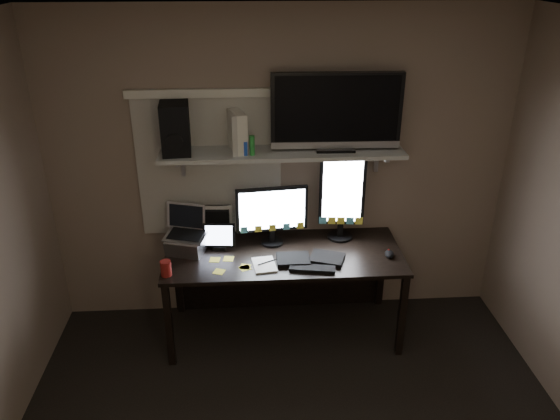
{
  "coord_description": "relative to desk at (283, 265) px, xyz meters",
  "views": [
    {
      "loc": [
        -0.26,
        -2.18,
        2.8
      ],
      "look_at": [
        -0.04,
        1.25,
        1.17
      ],
      "focal_mm": 35.0,
      "sensor_mm": 36.0,
      "label": 1
    }
  ],
  "objects": [
    {
      "name": "monitor_portrait",
      "position": [
        0.47,
        0.1,
        0.53
      ],
      "size": [
        0.36,
        0.1,
        0.71
      ],
      "primitive_type": "cube",
      "rotation": [
        0.0,
        0.0,
        -0.1
      ],
      "color": "black",
      "rests_on": "desk"
    },
    {
      "name": "game_console",
      "position": [
        -0.32,
        0.1,
        1.07
      ],
      "size": [
        0.15,
        0.26,
        0.29
      ],
      "primitive_type": "cube",
      "rotation": [
        0.0,
        0.0,
        0.3
      ],
      "color": "beige",
      "rests_on": "wall_shelf"
    },
    {
      "name": "sticky_notes",
      "position": [
        -0.4,
        -0.27,
        0.18
      ],
      "size": [
        0.33,
        0.24,
        0.0
      ],
      "primitive_type": null,
      "rotation": [
        0.0,
        0.0,
        -0.01
      ],
      "color": "yellow",
      "rests_on": "desk"
    },
    {
      "name": "ceiling",
      "position": [
        0.0,
        -1.55,
        1.95
      ],
      "size": [
        3.6,
        3.6,
        0.0
      ],
      "primitive_type": "plane",
      "rotation": [
        3.14,
        0.0,
        0.0
      ],
      "color": "silver",
      "rests_on": "back_wall"
    },
    {
      "name": "tv",
      "position": [
        0.39,
        0.08,
        1.21
      ],
      "size": [
        0.95,
        0.19,
        0.57
      ],
      "primitive_type": "cube",
      "rotation": [
        0.0,
        0.0,
        -0.02
      ],
      "color": "black",
      "rests_on": "wall_shelf"
    },
    {
      "name": "cup",
      "position": [
        -0.85,
        -0.39,
        0.23
      ],
      "size": [
        0.1,
        0.1,
        0.11
      ],
      "primitive_type": "cylinder",
      "rotation": [
        0.0,
        0.0,
        -0.33
      ],
      "color": "maroon",
      "rests_on": "desk"
    },
    {
      "name": "keyboard",
      "position": [
        0.19,
        -0.25,
        0.19
      ],
      "size": [
        0.53,
        0.28,
        0.03
      ],
      "primitive_type": "cube",
      "rotation": [
        0.0,
        0.0,
        -0.17
      ],
      "color": "black",
      "rests_on": "desk"
    },
    {
      "name": "speaker",
      "position": [
        -0.76,
        0.08,
        1.11
      ],
      "size": [
        0.22,
        0.26,
        0.37
      ],
      "primitive_type": "cube",
      "rotation": [
        0.0,
        0.0,
        0.07
      ],
      "color": "black",
      "rests_on": "wall_shelf"
    },
    {
      "name": "tablet",
      "position": [
        -0.49,
        -0.02,
        0.28
      ],
      "size": [
        0.25,
        0.12,
        0.21
      ],
      "primitive_type": "cube",
      "rotation": [
        0.0,
        0.0,
        -0.09
      ],
      "color": "black",
      "rests_on": "desk"
    },
    {
      "name": "laptop",
      "position": [
        -0.74,
        -0.05,
        0.35
      ],
      "size": [
        0.37,
        0.33,
        0.35
      ],
      "primitive_type": "cube",
      "rotation": [
        0.0,
        0.0,
        -0.29
      ],
      "color": "#AFAEB3",
      "rests_on": "desk"
    },
    {
      "name": "bottles",
      "position": [
        -0.27,
        -0.0,
        1.0
      ],
      "size": [
        0.23,
        0.06,
        0.15
      ],
      "primitive_type": null,
      "rotation": [
        0.0,
        0.0,
        0.03
      ],
      "color": "#A50F0C",
      "rests_on": "wall_shelf"
    },
    {
      "name": "notepad",
      "position": [
        -0.16,
        -0.3,
        0.18
      ],
      "size": [
        0.19,
        0.24,
        0.01
      ],
      "primitive_type": "cube",
      "rotation": [
        0.0,
        0.0,
        0.14
      ],
      "color": "silver",
      "rests_on": "desk"
    },
    {
      "name": "mouse",
      "position": [
        0.79,
        -0.22,
        0.2
      ],
      "size": [
        0.09,
        0.12,
        0.04
      ],
      "primitive_type": "ellipsoid",
      "rotation": [
        0.0,
        0.0,
        -0.18
      ],
      "color": "black",
      "rests_on": "desk"
    },
    {
      "name": "back_wall",
      "position": [
        0.0,
        0.25,
        0.7
      ],
      "size": [
        3.6,
        0.0,
        3.6
      ],
      "primitive_type": "plane",
      "rotation": [
        1.57,
        0.0,
        0.0
      ],
      "color": "#836E5E",
      "rests_on": "floor"
    },
    {
      "name": "monitor_landscape",
      "position": [
        -0.08,
        0.04,
        0.42
      ],
      "size": [
        0.56,
        0.12,
        0.49
      ],
      "primitive_type": "cube",
      "rotation": [
        0.0,
        0.0,
        0.11
      ],
      "color": "black",
      "rests_on": "desk"
    },
    {
      "name": "desk",
      "position": [
        0.0,
        0.0,
        0.0
      ],
      "size": [
        1.8,
        0.75,
        0.73
      ],
      "color": "black",
      "rests_on": "floor"
    },
    {
      "name": "file_sorter",
      "position": [
        -0.52,
        0.15,
        0.31
      ],
      "size": [
        0.22,
        0.11,
        0.28
      ],
      "primitive_type": "cube",
      "rotation": [
        0.0,
        0.0,
        -0.08
      ],
      "color": "black",
      "rests_on": "desk"
    },
    {
      "name": "wall_shelf",
      "position": [
        0.0,
        0.08,
        0.91
      ],
      "size": [
        1.8,
        0.35,
        0.03
      ],
      "primitive_type": "cube",
      "color": "#ABACA7",
      "rests_on": "back_wall"
    },
    {
      "name": "window_blinds",
      "position": [
        -0.55,
        0.24,
        0.75
      ],
      "size": [
        1.1,
        0.02,
        1.1
      ],
      "primitive_type": "cube",
      "color": "beige",
      "rests_on": "back_wall"
    }
  ]
}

